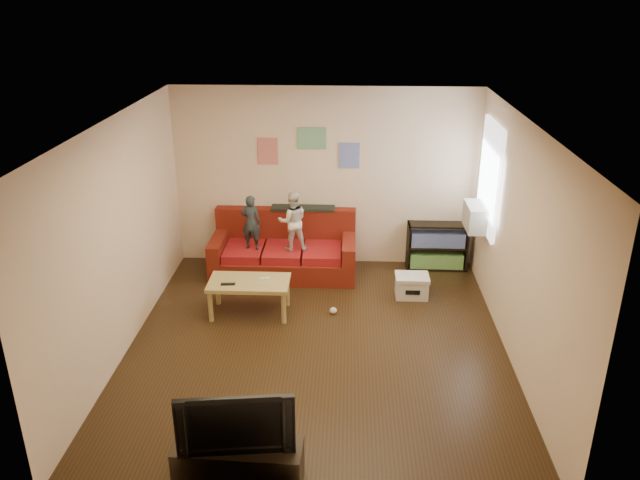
{
  "coord_description": "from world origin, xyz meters",
  "views": [
    {
      "loc": [
        0.34,
        -6.42,
        4.05
      ],
      "look_at": [
        0.0,
        0.8,
        1.05
      ],
      "focal_mm": 35.0,
      "sensor_mm": 36.0,
      "label": 1
    }
  ],
  "objects_px": {
    "child_a": "(251,222)",
    "tv_stand": "(239,465)",
    "bookshelf": "(437,248)",
    "file_box": "(412,286)",
    "coffee_table": "(249,286)",
    "child_b": "(293,221)",
    "television": "(236,419)",
    "sofa": "(284,252)"
  },
  "relations": [
    {
      "from": "bookshelf",
      "to": "file_box",
      "type": "distance_m",
      "value": 1.07
    },
    {
      "from": "file_box",
      "to": "television",
      "type": "distance_m",
      "value": 4.06
    },
    {
      "from": "sofa",
      "to": "child_b",
      "type": "relative_size",
      "value": 2.43
    },
    {
      "from": "child_a",
      "to": "bookshelf",
      "type": "bearing_deg",
      "value": -161.02
    },
    {
      "from": "sofa",
      "to": "bookshelf",
      "type": "relative_size",
      "value": 2.34
    },
    {
      "from": "tv_stand",
      "to": "file_box",
      "type": "bearing_deg",
      "value": 65.57
    },
    {
      "from": "child_a",
      "to": "file_box",
      "type": "distance_m",
      "value": 2.46
    },
    {
      "from": "coffee_table",
      "to": "tv_stand",
      "type": "xyz_separation_m",
      "value": [
        0.36,
        -3.02,
        -0.2
      ]
    },
    {
      "from": "coffee_table",
      "to": "file_box",
      "type": "distance_m",
      "value": 2.25
    },
    {
      "from": "coffee_table",
      "to": "bookshelf",
      "type": "xyz_separation_m",
      "value": [
        2.62,
        1.53,
        -0.08
      ]
    },
    {
      "from": "tv_stand",
      "to": "television",
      "type": "distance_m",
      "value": 0.49
    },
    {
      "from": "child_a",
      "to": "file_box",
      "type": "xyz_separation_m",
      "value": [
        2.29,
        -0.55,
        -0.69
      ]
    },
    {
      "from": "bookshelf",
      "to": "child_a",
      "type": "bearing_deg",
      "value": -171.71
    },
    {
      "from": "child_b",
      "to": "bookshelf",
      "type": "relative_size",
      "value": 0.96
    },
    {
      "from": "child_a",
      "to": "child_b",
      "type": "relative_size",
      "value": 0.93
    },
    {
      "from": "sofa",
      "to": "tv_stand",
      "type": "relative_size",
      "value": 1.93
    },
    {
      "from": "file_box",
      "to": "tv_stand",
      "type": "height_order",
      "value": "tv_stand"
    },
    {
      "from": "child_b",
      "to": "file_box",
      "type": "height_order",
      "value": "child_b"
    },
    {
      "from": "child_a",
      "to": "television",
      "type": "distance_m",
      "value": 4.18
    },
    {
      "from": "television",
      "to": "child_b",
      "type": "bearing_deg",
      "value": 81.34
    },
    {
      "from": "bookshelf",
      "to": "child_b",
      "type": "bearing_deg",
      "value": -169.44
    },
    {
      "from": "sofa",
      "to": "bookshelf",
      "type": "distance_m",
      "value": 2.3
    },
    {
      "from": "child_b",
      "to": "file_box",
      "type": "bearing_deg",
      "value": 150.39
    },
    {
      "from": "child_a",
      "to": "tv_stand",
      "type": "xyz_separation_m",
      "value": [
        0.49,
        -4.15,
        -0.64
      ]
    },
    {
      "from": "child_a",
      "to": "bookshelf",
      "type": "xyz_separation_m",
      "value": [
        2.75,
        0.4,
        -0.53
      ]
    },
    {
      "from": "coffee_table",
      "to": "tv_stand",
      "type": "relative_size",
      "value": 0.95
    },
    {
      "from": "coffee_table",
      "to": "file_box",
      "type": "height_order",
      "value": "coffee_table"
    },
    {
      "from": "bookshelf",
      "to": "tv_stand",
      "type": "distance_m",
      "value": 5.08
    },
    {
      "from": "child_b",
      "to": "coffee_table",
      "type": "height_order",
      "value": "child_b"
    },
    {
      "from": "coffee_table",
      "to": "child_b",
      "type": "bearing_deg",
      "value": 67.22
    },
    {
      "from": "file_box",
      "to": "television",
      "type": "relative_size",
      "value": 0.47
    },
    {
      "from": "child_b",
      "to": "television",
      "type": "xyz_separation_m",
      "value": [
        -0.11,
        -4.15,
        -0.19
      ]
    },
    {
      "from": "sofa",
      "to": "file_box",
      "type": "relative_size",
      "value": 4.61
    },
    {
      "from": "bookshelf",
      "to": "tv_stand",
      "type": "bearing_deg",
      "value": -116.39
    },
    {
      "from": "child_a",
      "to": "coffee_table",
      "type": "height_order",
      "value": "child_a"
    },
    {
      "from": "file_box",
      "to": "television",
      "type": "bearing_deg",
      "value": -116.62
    },
    {
      "from": "bookshelf",
      "to": "television",
      "type": "distance_m",
      "value": 5.09
    },
    {
      "from": "television",
      "to": "child_a",
      "type": "bearing_deg",
      "value": 89.59
    },
    {
      "from": "sofa",
      "to": "tv_stand",
      "type": "height_order",
      "value": "sofa"
    },
    {
      "from": "tv_stand",
      "to": "television",
      "type": "bearing_deg",
      "value": 0.0
    },
    {
      "from": "bookshelf",
      "to": "tv_stand",
      "type": "relative_size",
      "value": 0.82
    },
    {
      "from": "child_a",
      "to": "coffee_table",
      "type": "bearing_deg",
      "value": 106.99
    }
  ]
}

